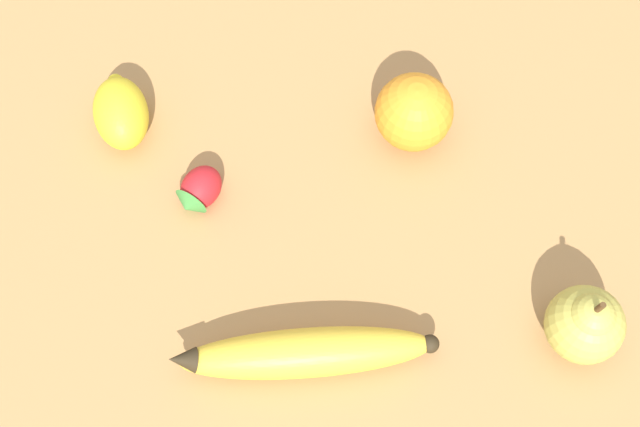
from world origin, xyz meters
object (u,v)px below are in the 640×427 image
object	(u,v)px
orange	(414,112)
pear	(586,323)
lemon	(121,113)
banana	(304,353)
strawberry	(199,190)

from	to	relation	value
orange	pear	xyz separation A→B (m)	(-0.18, -0.16, 0.00)
pear	lemon	bearing A→B (deg)	70.59
orange	pear	bearing A→B (deg)	-138.91
pear	lemon	distance (m)	0.45
orange	pear	distance (m)	0.24
banana	lemon	bearing A→B (deg)	-57.32
lemon	orange	bearing A→B (deg)	-83.48
lemon	pear	bearing A→B (deg)	-109.41
banana	pear	world-z (taller)	pear
strawberry	lemon	xyz separation A→B (m)	(0.07, 0.09, 0.01)
banana	orange	world-z (taller)	orange
strawberry	pear	bearing A→B (deg)	98.74
banana	lemon	xyz separation A→B (m)	(0.20, 0.20, 0.01)
banana	strawberry	size ratio (longest dim) A/B	3.95
banana	orange	distance (m)	0.24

